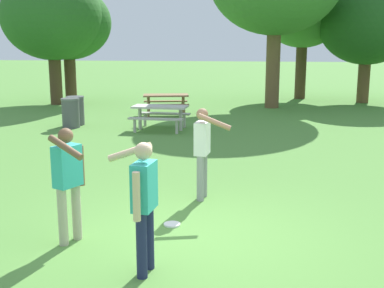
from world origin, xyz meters
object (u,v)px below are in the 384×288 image
person_bystander (68,177)px  trash_can_further_along (71,113)px  person_catcher (143,198)px  frisbee (172,224)px  person_thrower (203,146)px  picnic_table_near (160,112)px  tree_tall_left (52,18)px  tree_back_left (368,24)px  picnic_table_far (166,100)px  tree_slender_mid (303,13)px  tree_broad_center (68,23)px  trash_can_beside_table (76,111)px

person_bystander → trash_can_further_along: (-3.43, 9.01, -0.48)m
person_catcher → frisbee: 1.88m
person_thrower → picnic_table_near: (-2.10, 6.76, -0.40)m
tree_tall_left → tree_back_left: 13.79m
frisbee → tree_back_left: 17.68m
picnic_table_near → tree_back_left: tree_back_left is taller
picnic_table_far → tree_tall_left: 6.70m
tree_slender_mid → tree_broad_center: bearing=-165.2°
tree_broad_center → tree_back_left: 13.31m
frisbee → trash_can_further_along: trash_can_further_along is taller
person_catcher → person_thrower: bearing=82.6°
tree_slender_mid → tree_back_left: tree_slender_mid is taller
frisbee → tree_tall_left: 16.24m
picnic_table_far → tree_broad_center: 6.67m
picnic_table_far → trash_can_beside_table: bearing=-133.6°
person_catcher → trash_can_further_along: bearing=115.4°
picnic_table_near → trash_can_further_along: size_ratio=1.85×
tree_broad_center → tree_tall_left: bearing=-113.8°
tree_back_left → trash_can_further_along: bearing=-143.1°
person_thrower → trash_can_further_along: bearing=126.6°
picnic_table_far → picnic_table_near: bearing=-82.8°
person_catcher → frisbee: size_ratio=6.30×
trash_can_beside_table → trash_can_further_along: same height
picnic_table_near → person_bystander: bearing=-87.0°
tree_back_left → trash_can_beside_table: bearing=-145.1°
person_catcher → frisbee: person_catcher is taller
tree_tall_left → tree_back_left: (13.58, 2.38, -0.25)m
person_thrower → tree_tall_left: tree_tall_left is taller
frisbee → trash_can_further_along: (-4.73, 8.19, 0.47)m
trash_can_beside_table → tree_broad_center: tree_broad_center is taller
person_bystander → frisbee: bearing=32.5°
person_bystander → picnic_table_near: person_bystander is taller
person_catcher → tree_back_left: tree_back_left is taller
trash_can_beside_table → picnic_table_far: bearing=46.4°
tree_tall_left → tree_back_left: tree_tall_left is taller
tree_broad_center → person_bystander: bearing=-69.2°
trash_can_further_along → tree_back_left: bearing=36.9°
trash_can_beside_table → trash_can_further_along: bearing=-86.7°
trash_can_beside_table → person_thrower: bearing=-55.3°
frisbee → trash_can_beside_table: trash_can_beside_table is taller
picnic_table_near → tree_back_left: size_ratio=0.33×
picnic_table_near → tree_broad_center: size_ratio=0.34×
trash_can_beside_table → frisbee: bearing=-61.4°
picnic_table_far → tree_tall_left: tree_tall_left is taller
picnic_table_far → person_catcher: bearing=-80.8°
frisbee → tree_broad_center: (-7.19, 14.70, 3.51)m
trash_can_further_along → tree_tall_left: 7.14m
tree_tall_left → tree_slender_mid: tree_slender_mid is taller
person_bystander → frisbee: person_bystander is taller
trash_can_further_along → tree_slender_mid: (8.05, 9.30, 3.55)m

